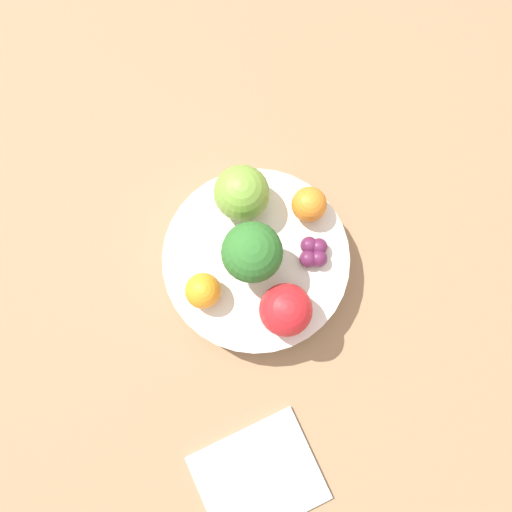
{
  "coord_description": "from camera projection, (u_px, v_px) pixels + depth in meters",
  "views": [
    {
      "loc": [
        0.07,
        0.07,
        0.6
      ],
      "look_at": [
        0.0,
        0.0,
        0.07
      ],
      "focal_mm": 35.0,
      "sensor_mm": 36.0,
      "label": 1
    }
  ],
  "objects": [
    {
      "name": "table_surface",
      "position": [
        256.0,
        266.0,
        0.6
      ],
      "size": [
        1.2,
        1.2,
        0.02
      ],
      "color": "#936D4C",
      "rests_on": "ground_plane"
    },
    {
      "name": "broccoli",
      "position": [
        253.0,
        254.0,
        0.5
      ],
      "size": [
        0.06,
        0.06,
        0.08
      ],
      "color": "#99C17A",
      "rests_on": "bowl"
    },
    {
      "name": "apple_green",
      "position": [
        286.0,
        310.0,
        0.51
      ],
      "size": [
        0.05,
        0.05,
        0.05
      ],
      "color": "red",
      "rests_on": "bowl"
    },
    {
      "name": "napkin",
      "position": [
        258.0,
        477.0,
        0.54
      ],
      "size": [
        0.15,
        0.14,
        0.01
      ],
      "color": "silver",
      "rests_on": "table_surface"
    },
    {
      "name": "apple_red",
      "position": [
        242.0,
        193.0,
        0.53
      ],
      "size": [
        0.06,
        0.06,
        0.06
      ],
      "color": "olive",
      "rests_on": "bowl"
    },
    {
      "name": "grape_cluster",
      "position": [
        314.0,
        252.0,
        0.54
      ],
      "size": [
        0.04,
        0.04,
        0.02
      ],
      "color": "#5B1E42",
      "rests_on": "bowl"
    },
    {
      "name": "ground_plane",
      "position": [
        256.0,
        267.0,
        0.61
      ],
      "size": [
        6.0,
        6.0,
        0.0
      ],
      "primitive_type": "plane",
      "color": "gray"
    },
    {
      "name": "orange_back",
      "position": [
        203.0,
        291.0,
        0.52
      ],
      "size": [
        0.04,
        0.04,
        0.04
      ],
      "color": "orange",
      "rests_on": "bowl"
    },
    {
      "name": "orange_front",
      "position": [
        311.0,
        206.0,
        0.54
      ],
      "size": [
        0.04,
        0.04,
        0.04
      ],
      "color": "orange",
      "rests_on": "bowl"
    },
    {
      "name": "bowl",
      "position": [
        256.0,
        261.0,
        0.57
      ],
      "size": [
        0.21,
        0.21,
        0.04
      ],
      "color": "silver",
      "rests_on": "table_surface"
    }
  ]
}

